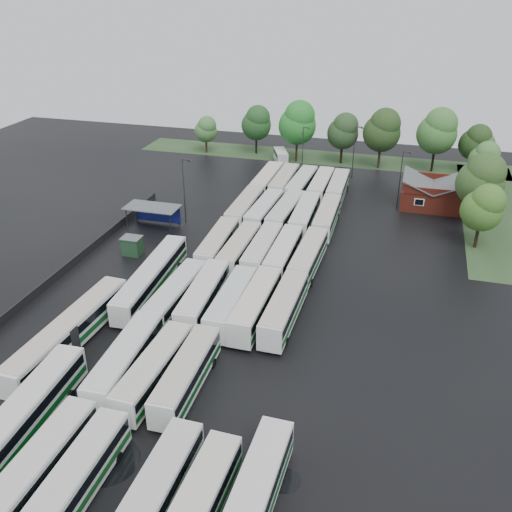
# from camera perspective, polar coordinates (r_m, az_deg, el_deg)

# --- Properties ---
(ground) EXTENTS (160.00, 160.00, 0.00)m
(ground) POSITION_cam_1_polar(r_m,az_deg,el_deg) (66.16, -4.53, -6.26)
(ground) COLOR black
(ground) RESTS_ON ground
(brick_building) EXTENTS (10.07, 8.60, 5.39)m
(brick_building) POSITION_cam_1_polar(r_m,az_deg,el_deg) (100.53, 17.18, 5.79)
(brick_building) COLOR maroon
(brick_building) RESTS_ON ground
(wash_shed) EXTENTS (8.20, 4.20, 3.58)m
(wash_shed) POSITION_cam_1_polar(r_m,az_deg,el_deg) (88.96, -10.23, 4.63)
(wash_shed) COLOR #2D2D30
(wash_shed) RESTS_ON ground
(utility_hut) EXTENTS (2.70, 2.20, 2.62)m
(utility_hut) POSITION_cam_1_polar(r_m,az_deg,el_deg) (81.57, -12.28, 1.03)
(utility_hut) COLOR #17371E
(utility_hut) RESTS_ON ground
(grass_strip_north) EXTENTS (80.00, 10.00, 0.01)m
(grass_strip_north) POSITION_cam_1_polar(r_m,az_deg,el_deg) (123.26, 6.80, 9.73)
(grass_strip_north) COLOR #294221
(grass_strip_north) RESTS_ON ground
(grass_strip_east) EXTENTS (10.00, 50.00, 0.01)m
(grass_strip_east) POSITION_cam_1_polar(r_m,az_deg,el_deg) (102.10, 22.63, 4.08)
(grass_strip_east) COLOR #294221
(grass_strip_east) RESTS_ON ground
(west_fence) EXTENTS (0.10, 50.00, 1.20)m
(west_fence) POSITION_cam_1_polar(r_m,az_deg,el_deg) (81.27, -17.45, -0.32)
(west_fence) COLOR #2D2D30
(west_fence) RESTS_ON ground
(bus_r0c0) EXTENTS (2.83, 12.61, 3.50)m
(bus_r0c0) POSITION_cam_1_polar(r_m,az_deg,el_deg) (49.50, -20.74, -19.04)
(bus_r0c0) COLOR silver
(bus_r0c0) RESTS_ON ground
(bus_r0c1) EXTENTS (2.69, 12.47, 3.47)m
(bus_r0c1) POSITION_cam_1_polar(r_m,az_deg,el_deg) (47.71, -17.55, -20.57)
(bus_r0c1) COLOR silver
(bus_r0c1) RESTS_ON ground
(bus_r0c3) EXTENTS (2.88, 12.73, 3.53)m
(bus_r0c3) POSITION_cam_1_polar(r_m,az_deg,el_deg) (45.45, -10.07, -22.45)
(bus_r0c3) COLOR silver
(bus_r0c3) RESTS_ON ground
(bus_r0c4) EXTENTS (3.05, 12.67, 3.51)m
(bus_r0c4) POSITION_cam_1_polar(r_m,az_deg,el_deg) (44.21, -6.03, -23.99)
(bus_r0c4) COLOR silver
(bus_r0c4) RESTS_ON ground
(bus_r1c0) EXTENTS (3.41, 13.29, 3.67)m
(bus_r1c0) POSITION_cam_1_polar(r_m,az_deg,el_deg) (57.68, -12.92, -10.14)
(bus_r1c0) COLOR silver
(bus_r1c0) RESTS_ON ground
(bus_r1c1) EXTENTS (3.08, 12.65, 3.50)m
(bus_r1c1) POSITION_cam_1_polar(r_m,az_deg,el_deg) (56.06, -10.14, -11.18)
(bus_r1c1) COLOR silver
(bus_r1c1) RESTS_ON ground
(bus_r1c2) EXTENTS (2.88, 12.55, 3.48)m
(bus_r1c2) POSITION_cam_1_polar(r_m,az_deg,el_deg) (55.14, -6.96, -11.67)
(bus_r1c2) COLOR silver
(bus_r1c2) RESTS_ON ground
(bus_r2c0) EXTENTS (2.99, 12.75, 3.53)m
(bus_r2c0) POSITION_cam_1_polar(r_m,az_deg,el_deg) (67.47, -7.94, -3.80)
(bus_r2c0) COLOR silver
(bus_r2c0) RESTS_ON ground
(bus_r2c1) EXTENTS (3.43, 13.23, 3.65)m
(bus_r2c1) POSITION_cam_1_polar(r_m,az_deg,el_deg) (66.55, -5.30, -4.04)
(bus_r2c1) COLOR silver
(bus_r2c1) RESTS_ON ground
(bus_r2c2) EXTENTS (2.79, 12.67, 3.52)m
(bus_r2c2) POSITION_cam_1_polar(r_m,az_deg,el_deg) (65.33, -2.47, -4.66)
(bus_r2c2) COLOR silver
(bus_r2c2) RESTS_ON ground
(bus_r2c3) EXTENTS (2.91, 13.18, 3.66)m
(bus_r2c3) POSITION_cam_1_polar(r_m,az_deg,el_deg) (64.71, -0.03, -4.88)
(bus_r2c3) COLOR silver
(bus_r2c3) RESTS_ON ground
(bus_r2c4) EXTENTS (2.92, 12.98, 3.60)m
(bus_r2c4) POSITION_cam_1_polar(r_m,az_deg,el_deg) (64.19, 2.83, -5.24)
(bus_r2c4) COLOR silver
(bus_r2c4) RESTS_ON ground
(bus_r3c0) EXTENTS (3.22, 12.86, 3.55)m
(bus_r3c0) POSITION_cam_1_polar(r_m,az_deg,el_deg) (78.71, -3.85, 1.15)
(bus_r3c0) COLOR silver
(bus_r3c0) RESTS_ON ground
(bus_r3c1) EXTENTS (2.76, 12.47, 3.46)m
(bus_r3c1) POSITION_cam_1_polar(r_m,az_deg,el_deg) (77.47, -1.67, 0.71)
(bus_r3c1) COLOR silver
(bus_r3c1) RESTS_ON ground
(bus_r3c2) EXTENTS (2.81, 12.83, 3.57)m
(bus_r3c2) POSITION_cam_1_polar(r_m,az_deg,el_deg) (76.97, 0.65, 0.59)
(bus_r3c2) COLOR silver
(bus_r3c2) RESTS_ON ground
(bus_r3c3) EXTENTS (2.73, 12.75, 3.55)m
(bus_r3c3) POSITION_cam_1_polar(r_m,az_deg,el_deg) (76.17, 2.78, 0.25)
(bus_r3c3) COLOR silver
(bus_r3c3) RESTS_ON ground
(bus_r3c4) EXTENTS (3.04, 12.96, 3.59)m
(bus_r3c4) POSITION_cam_1_polar(r_m,az_deg,el_deg) (75.49, 5.26, -0.08)
(bus_r3c4) COLOR silver
(bus_r3c4) RESTS_ON ground
(bus_r4c0) EXTENTS (2.81, 13.13, 3.65)m
(bus_r4c0) POSITION_cam_1_polar(r_m,az_deg,el_deg) (90.57, -1.09, 4.81)
(bus_r4c0) COLOR silver
(bus_r4c0) RESTS_ON ground
(bus_r4c1) EXTENTS (3.20, 12.86, 3.55)m
(bus_r4c1) POSITION_cam_1_polar(r_m,az_deg,el_deg) (89.50, 0.85, 4.50)
(bus_r4c1) COLOR silver
(bus_r4c1) RESTS_ON ground
(bus_r4c2) EXTENTS (3.40, 13.11, 3.62)m
(bus_r4c2) POSITION_cam_1_polar(r_m,az_deg,el_deg) (88.93, 2.95, 4.33)
(bus_r4c2) COLOR silver
(bus_r4c2) RESTS_ON ground
(bus_r4c3) EXTENTS (3.09, 13.15, 3.64)m
(bus_r4c3) POSITION_cam_1_polar(r_m,az_deg,el_deg) (88.17, 4.90, 4.07)
(bus_r4c3) COLOR silver
(bus_r4c3) RESTS_ON ground
(bus_r4c4) EXTENTS (2.92, 12.75, 3.54)m
(bus_r4c4) POSITION_cam_1_polar(r_m,az_deg,el_deg) (87.96, 7.09, 3.86)
(bus_r4c4) COLOR silver
(bus_r4c4) RESTS_ON ground
(bus_r5c0) EXTENTS (2.83, 13.18, 3.67)m
(bus_r5c0) POSITION_cam_1_polar(r_m,az_deg,el_deg) (102.64, 1.12, 7.53)
(bus_r5c0) COLOR silver
(bus_r5c0) RESTS_ON ground
(bus_r5c1) EXTENTS (2.76, 12.90, 3.59)m
(bus_r5c1) POSITION_cam_1_polar(r_m,az_deg,el_deg) (102.15, 2.83, 7.38)
(bus_r5c1) COLOR silver
(bus_r5c1) RESTS_ON ground
(bus_r5c2) EXTENTS (3.31, 13.20, 3.64)m
(bus_r5c2) POSITION_cam_1_polar(r_m,az_deg,el_deg) (101.00, 4.57, 7.12)
(bus_r5c2) COLOR silver
(bus_r5c2) RESTS_ON ground
(bus_r5c3) EXTENTS (2.72, 12.73, 3.54)m
(bus_r5c3) POSITION_cam_1_polar(r_m,az_deg,el_deg) (100.95, 6.50, 6.98)
(bus_r5c3) COLOR silver
(bus_r5c3) RESTS_ON ground
(bus_r5c4) EXTENTS (2.91, 12.50, 3.46)m
(bus_r5c4) POSITION_cam_1_polar(r_m,az_deg,el_deg) (100.60, 8.18, 6.78)
(bus_r5c4) COLOR silver
(bus_r5c4) RESTS_ON ground
(artic_bus_west_a) EXTENTS (3.53, 19.44, 3.59)m
(artic_bus_west_a) POSITION_cam_1_polar(r_m,az_deg,el_deg) (53.37, -23.06, -15.51)
(artic_bus_west_a) COLOR silver
(artic_bus_west_a) RESTS_ON ground
(artic_bus_west_b) EXTENTS (3.57, 18.76, 3.46)m
(artic_bus_west_b) POSITION_cam_1_polar(r_m,az_deg,el_deg) (71.60, -10.42, -2.09)
(artic_bus_west_b) COLOR silver
(artic_bus_west_b) RESTS_ON ground
(artic_bus_west_c) EXTENTS (3.58, 19.24, 3.55)m
(artic_bus_west_c) POSITION_cam_1_polar(r_m,az_deg,el_deg) (63.35, -18.16, -7.24)
(artic_bus_west_c) COLOR silver
(artic_bus_west_c) RESTS_ON ground
(minibus) EXTENTS (4.28, 6.30, 2.58)m
(minibus) POSITION_cam_1_polar(r_m,az_deg,el_deg) (119.01, 2.49, 9.98)
(minibus) COLOR silver
(minibus) RESTS_ON ground
(tree_north_0) EXTENTS (4.85, 4.84, 8.01)m
(tree_north_0) POSITION_cam_1_polar(r_m,az_deg,el_deg) (125.16, -5.00, 12.53)
(tree_north_0) COLOR #31221A
(tree_north_0) RESTS_ON ground
(tree_north_1) EXTENTS (6.32, 6.32, 10.47)m
(tree_north_1) POSITION_cam_1_polar(r_m,az_deg,el_deg) (123.61, 0.08, 13.20)
(tree_north_1) COLOR black
(tree_north_1) RESTS_ON ground
(tree_north_2) EXTENTS (7.62, 7.62, 12.62)m
(tree_north_2) POSITION_cam_1_polar(r_m,az_deg,el_deg) (118.23, 4.23, 13.18)
(tree_north_2) COLOR #3C2813
(tree_north_2) RESTS_ON ground
(tree_north_3) EXTENTS (6.32, 6.32, 10.46)m
(tree_north_3) POSITION_cam_1_polar(r_m,az_deg,el_deg) (118.37, 8.76, 12.27)
(tree_north_3) COLOR black
(tree_north_3) RESTS_ON ground
(tree_north_4) EXTENTS (7.32, 7.32, 12.12)m
(tree_north_4) POSITION_cam_1_polar(r_m,az_deg,el_deg) (116.21, 12.57, 12.22)
(tree_north_4) COLOR #39271C
(tree_north_4) RESTS_ON ground
(tree_north_5) EXTENTS (7.65, 7.65, 12.67)m
(tree_north_5) POSITION_cam_1_polar(r_m,az_deg,el_deg) (116.84, 17.75, 11.85)
(tree_north_5) COLOR black
(tree_north_5) RESTS_ON ground
(tree_north_6) EXTENTS (5.00, 5.00, 8.28)m
(tree_north_6) POSITION_cam_1_polar(r_m,az_deg,el_deg) (118.63, 21.62, 10.03)
(tree_north_6) COLOR black
(tree_north_6) RESTS_ON ground
(tree_east_0) EXTENTS (5.89, 5.89, 9.75)m
(tree_east_0) POSITION_cam_1_polar(r_m,az_deg,el_deg) (85.65, 21.83, 4.55)
(tree_east_0) COLOR black
(tree_east_0) RESTS_ON ground
(tree_east_1) EXTENTS (7.20, 7.20, 11.93)m
(tree_east_1) POSITION_cam_1_polar(r_m,az_deg,el_deg) (92.59, 21.67, 7.13)
(tree_east_1) COLOR black
(tree_east_1) RESTS_ON ground
(tree_east_2) EXTENTS (4.68, 4.68, 7.76)m
(tree_east_2) POSITION_cam_1_polar(r_m,az_deg,el_deg) (103.04, 22.34, 7.32)
(tree_east_2) COLOR #35291B
(tree_east_2) RESTS_ON ground
(tree_east_3) EXTENTS (5.41, 5.41, 8.95)m
(tree_east_3) POSITION_cam_1_polar(r_m,az_deg,el_deg) (110.39, 21.91, 9.05)
(tree_east_3) COLOR #311F14
(tree_east_3) RESTS_ON ground
(tree_east_4) EXTENTS (5.95, 5.94, 9.83)m
(tree_east_4) POSITION_cam_1_polar(r_m,az_deg,el_deg) (118.44, 21.13, 10.60)
(tree_east_4) COLOR #322313
(tree_east_4) RESTS_ON ground
(lamp_post_ne) EXTENTS (1.48, 0.29, 9.58)m
(lamp_post_ne) POSITION_cam_1_polar(r_m,az_deg,el_deg) (97.66, 14.33, 7.87)
(lamp_post_ne) COLOR #2D2D30
(lamp_post_ne) RESTS_ON ground
(lamp_post_nw) EXTENTS (1.59, 0.31, 10.35)m
(lamp_post_nw) POSITION_cam_1_polar(r_m,az_deg,el_deg) (88.99, -7.15, 6.95)
(lamp_post_nw) COLOR #2D2D30
(lamp_post_nw) RESTS_ON ground
(lamp_post_back_w) EXTENTS (1.39, 0.27, 9.02)m
(lamp_post_back_w) POSITION_cam_1_polar(r_m,az_deg,el_deg) (112.03, 4.75, 10.86)
(lamp_post_back_w) COLOR #2D2D30
(lamp_post_back_w) RESTS_ON ground
(lamp_post_back_e) EXTENTS (1.53, 0.30, 9.94)m
(lamp_post_back_e) POSITION_cam_1_polar(r_m,az_deg,el_deg) (110.06, 9.84, 10.55)
(lamp_post_back_e) COLOR #2D2D30
(lamp_post_back_e) RESTS_ON ground
(puddle_0) EXTENTS (5.61, 5.61, 0.01)m
(puddle_0) POSITION_cam_1_polar(r_m,az_deg,el_deg) (51.16, -14.74, -19.17)
(puddle_0) COLOR black
(puddle_0) RESTS_ON ground
(puddle_1) EXTENTS (2.83, 2.83, 0.01)m
(puddle_1) POSITION_cam_1_polar(r_m,az_deg,el_deg) (48.33, -0.83, -21.48)
(puddle_1) COLOR black
(puddle_1) RESTS_ON ground
(puddle_2) EXTENTS (5.82, 5.82, 0.01)m
(puddle_2) POSITION_cam_1_polar(r_m,az_deg,el_deg) (67.80, -9.03, -5.64)
(puddle_2) COLOR black
(puddle_2) RESTS_ON ground
(puddle_3) EXTENTS (3.01, 3.01, 0.01)m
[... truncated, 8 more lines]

